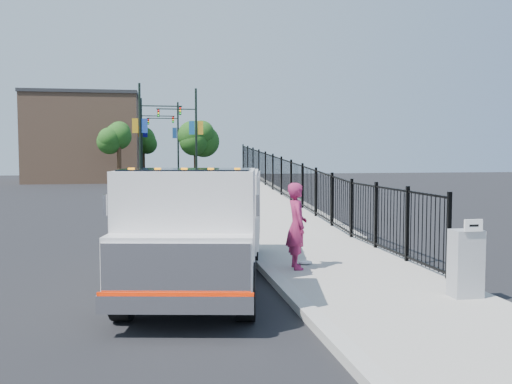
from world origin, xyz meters
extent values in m
plane|color=black|center=(0.00, 0.00, 0.00)|extent=(120.00, 120.00, 0.00)
cube|color=#9E998E|center=(1.93, -2.00, 0.06)|extent=(3.55, 12.00, 0.12)
cube|color=#ADAAA3|center=(0.00, -2.00, 0.08)|extent=(0.30, 12.00, 0.16)
cube|color=#9E998E|center=(2.12, 16.00, 0.00)|extent=(3.95, 24.06, 3.19)
cube|color=black|center=(3.55, 12.00, 0.90)|extent=(0.10, 28.00, 1.80)
cube|color=black|center=(-1.52, -0.74, 0.54)|extent=(2.22, 6.70, 0.21)
cube|color=silver|center=(-1.95, -2.95, 1.51)|extent=(2.66, 2.55, 1.95)
cube|color=silver|center=(-2.18, -4.14, 1.03)|extent=(2.38, 1.11, 0.98)
cube|color=silver|center=(-2.25, -4.50, 1.03)|extent=(2.22, 0.50, 0.83)
cube|color=silver|center=(-2.27, -4.58, 0.54)|extent=(2.33, 0.62, 0.27)
cube|color=red|center=(-2.27, -4.58, 0.68)|extent=(2.31, 0.49, 0.06)
cube|color=black|center=(-2.00, -3.19, 2.10)|extent=(2.35, 1.65, 0.83)
cube|color=silver|center=(-1.28, 0.51, 1.51)|extent=(3.08, 4.47, 1.66)
cube|color=silver|center=(-3.33, -3.67, 1.95)|extent=(0.07, 0.07, 0.34)
cube|color=silver|center=(-0.94, -4.14, 1.95)|extent=(0.07, 0.07, 0.34)
cube|color=orange|center=(-2.92, -3.35, 2.51)|extent=(0.11, 0.10, 0.06)
cube|color=orange|center=(-2.49, -3.44, 2.51)|extent=(0.11, 0.10, 0.06)
cube|color=orange|center=(-2.06, -3.52, 2.51)|extent=(0.11, 0.10, 0.06)
cube|color=orange|center=(-1.63, -3.60, 2.51)|extent=(0.11, 0.10, 0.06)
cube|color=orange|center=(-1.20, -3.69, 2.51)|extent=(0.11, 0.10, 0.06)
cylinder|color=black|center=(-3.09, -3.42, 0.49)|extent=(0.49, 1.02, 0.98)
cylinder|color=black|center=(-1.07, -3.81, 0.49)|extent=(0.49, 1.02, 0.98)
cylinder|color=black|center=(-2.18, 1.28, 0.49)|extent=(0.49, 1.02, 0.98)
cylinder|color=black|center=(-0.16, 0.89, 0.49)|extent=(0.49, 1.02, 0.98)
cylinder|color=black|center=(-1.97, 2.33, 0.49)|extent=(0.49, 1.02, 0.98)
cylinder|color=black|center=(0.04, 1.94, 0.49)|extent=(0.49, 1.02, 0.98)
imported|color=#8A1E49|center=(0.66, -0.40, 1.11)|extent=(0.49, 0.73, 1.98)
cube|color=gray|center=(3.10, -3.45, 0.75)|extent=(0.55, 0.40, 1.25)
cube|color=white|center=(3.10, -3.67, 1.48)|extent=(0.35, 0.04, 0.22)
ellipsoid|color=silver|center=(0.99, 0.07, 0.16)|extent=(0.34, 0.34, 0.08)
cylinder|color=black|center=(-3.54, 31.22, 4.00)|extent=(0.18, 0.18, 8.00)
cube|color=black|center=(-1.94, 31.22, 6.30)|extent=(3.20, 0.08, 0.08)
cube|color=black|center=(-0.50, 31.22, 5.95)|extent=(0.18, 0.22, 0.60)
cube|color=#1D439F|center=(-3.19, 31.22, 4.80)|extent=(0.45, 0.04, 1.10)
cube|color=gold|center=(-3.89, 31.22, 4.80)|extent=(0.45, 0.04, 1.10)
cylinder|color=black|center=(0.92, 34.10, 4.00)|extent=(0.18, 0.18, 8.00)
cube|color=black|center=(-0.68, 34.10, 6.30)|extent=(3.20, 0.08, 0.08)
cube|color=black|center=(-2.12, 34.10, 5.95)|extent=(0.18, 0.22, 0.60)
cube|color=gold|center=(1.27, 34.10, 4.80)|extent=(0.45, 0.04, 1.10)
cube|color=#1B5B95|center=(0.57, 34.10, 4.80)|extent=(0.45, 0.04, 1.10)
cylinder|color=black|center=(-3.67, 43.36, 4.00)|extent=(0.18, 0.18, 8.00)
cube|color=black|center=(-2.07, 43.36, 6.30)|extent=(3.20, 0.08, 0.08)
cube|color=black|center=(-0.63, 43.36, 5.95)|extent=(0.18, 0.22, 0.60)
cube|color=#0E0B7D|center=(-3.32, 43.36, 4.80)|extent=(0.45, 0.04, 1.10)
cube|color=orange|center=(-4.02, 43.36, 4.80)|extent=(0.45, 0.04, 1.10)
cylinder|color=black|center=(0.01, 47.22, 4.00)|extent=(0.18, 0.18, 8.00)
cube|color=black|center=(-1.59, 47.22, 6.30)|extent=(3.20, 0.08, 0.08)
cube|color=black|center=(-3.03, 47.22, 5.95)|extent=(0.18, 0.22, 0.60)
cube|color=#C54803|center=(0.36, 47.22, 4.80)|extent=(0.45, 0.04, 1.10)
cube|color=navy|center=(-0.34, 47.22, 4.80)|extent=(0.45, 0.04, 1.10)
cylinder|color=#382314|center=(-5.36, 35.65, 1.60)|extent=(0.36, 0.36, 3.20)
sphere|color=#194714|center=(-5.36, 35.65, 4.00)|extent=(2.31, 2.31, 2.31)
cylinder|color=#382314|center=(1.35, 40.77, 1.60)|extent=(0.36, 0.36, 3.20)
sphere|color=#194714|center=(1.35, 40.77, 4.00)|extent=(2.77, 2.77, 2.77)
cylinder|color=#382314|center=(-3.59, 47.74, 1.60)|extent=(0.36, 0.36, 3.20)
sphere|color=#194714|center=(-3.59, 47.74, 4.00)|extent=(2.49, 2.49, 2.49)
cube|color=#8C664C|center=(-9.00, 44.00, 4.00)|extent=(10.00, 10.00, 8.00)
camera|label=1|loc=(-2.56, -13.00, 2.80)|focal=40.00mm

